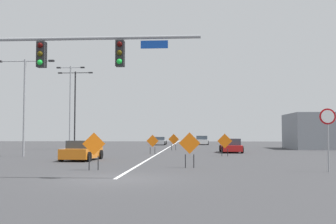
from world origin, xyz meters
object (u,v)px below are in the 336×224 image
at_px(car_orange_approaching, 82,151).
at_px(car_white_far, 202,140).
at_px(stop_sign, 328,127).
at_px(construction_sign_left_shoulder, 153,142).
at_px(car_red_passing, 231,146).
at_px(street_lamp_far_right, 24,97).
at_px(car_silver_distant, 159,141).
at_px(construction_sign_left_lane, 94,146).
at_px(traffic_signal_assembly, 2,63).
at_px(street_lamp_far_left, 75,103).
at_px(street_lamp_mid_right, 70,101).
at_px(construction_sign_right_lane, 190,145).
at_px(construction_sign_median_near, 225,142).
at_px(construction_sign_right_shoulder, 174,140).

bearing_deg(car_orange_approaching, car_white_far, 76.38).
xyz_separation_m(stop_sign, construction_sign_left_shoulder, (-9.91, 15.75, -1.05)).
bearing_deg(car_red_passing, street_lamp_far_right, -156.76).
bearing_deg(car_silver_distant, street_lamp_far_right, -104.74).
xyz_separation_m(construction_sign_left_lane, car_orange_approaching, (-2.59, 7.03, -0.55)).
distance_m(traffic_signal_assembly, street_lamp_far_left, 29.00).
relative_size(street_lamp_mid_right, car_red_passing, 2.35).
height_order(street_lamp_far_right, construction_sign_right_lane, street_lamp_far_right).
bearing_deg(construction_sign_left_shoulder, traffic_signal_assembly, -102.52).
distance_m(street_lamp_far_right, construction_sign_left_lane, 14.24).
bearing_deg(car_silver_distant, construction_sign_right_lane, -82.88).
bearing_deg(street_lamp_far_left, car_silver_distant, 64.17).
relative_size(construction_sign_right_lane, car_red_passing, 0.48).
distance_m(construction_sign_left_shoulder, construction_sign_right_lane, 14.31).
distance_m(street_lamp_far_right, car_silver_distant, 32.10).
bearing_deg(car_orange_approaching, car_red_passing, 45.25).
xyz_separation_m(street_lamp_mid_right, car_silver_distant, (8.26, 18.67, -4.76)).
distance_m(construction_sign_right_lane, car_silver_distant, 40.50).
relative_size(construction_sign_median_near, construction_sign_right_shoulder, 1.02).
bearing_deg(car_white_far, construction_sign_left_shoulder, -99.98).
relative_size(street_lamp_far_right, street_lamp_far_left, 0.87).
relative_size(street_lamp_far_left, car_orange_approaching, 2.26).
distance_m(street_lamp_far_left, construction_sign_right_lane, 27.00).
distance_m(street_lamp_far_right, car_orange_approaching, 8.09).
relative_size(street_lamp_mid_right, construction_sign_right_lane, 4.94).
height_order(traffic_signal_assembly, street_lamp_far_left, street_lamp_far_left).
bearing_deg(car_red_passing, street_lamp_far_left, 159.02).
height_order(street_lamp_mid_right, construction_sign_left_lane, street_lamp_mid_right).
xyz_separation_m(street_lamp_far_right, car_orange_approaching, (5.81, -3.93, -4.04)).
xyz_separation_m(traffic_signal_assembly, car_red_passing, (11.41, 21.92, -4.09)).
bearing_deg(construction_sign_left_lane, car_orange_approaching, 110.23).
distance_m(car_red_passing, car_orange_approaching, 15.74).
height_order(traffic_signal_assembly, construction_sign_right_lane, traffic_signal_assembly).
bearing_deg(street_lamp_mid_right, construction_sign_median_near, -33.97).
height_order(street_lamp_far_left, construction_sign_left_lane, street_lamp_far_left).
bearing_deg(street_lamp_mid_right, car_orange_approaching, -69.58).
distance_m(street_lamp_far_left, construction_sign_left_shoulder, 14.17).
distance_m(traffic_signal_assembly, car_red_passing, 25.05).
bearing_deg(car_red_passing, car_orange_approaching, -134.75).
relative_size(traffic_signal_assembly, car_silver_distant, 3.20).
bearing_deg(construction_sign_median_near, construction_sign_left_lane, -121.14).
bearing_deg(construction_sign_right_shoulder, street_lamp_mid_right, 179.81).
relative_size(street_lamp_mid_right, car_orange_approaching, 2.34).
distance_m(stop_sign, car_white_far, 44.39).
xyz_separation_m(street_lamp_far_right, street_lamp_mid_right, (-0.16, 12.12, 0.67)).
bearing_deg(construction_sign_left_lane, car_white_far, 81.79).
relative_size(street_lamp_mid_right, construction_sign_left_shoulder, 5.48).
bearing_deg(construction_sign_left_lane, construction_sign_right_shoulder, 82.96).
bearing_deg(street_lamp_mid_right, car_red_passing, -15.93).
bearing_deg(construction_sign_right_shoulder, construction_sign_left_lane, -97.04).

